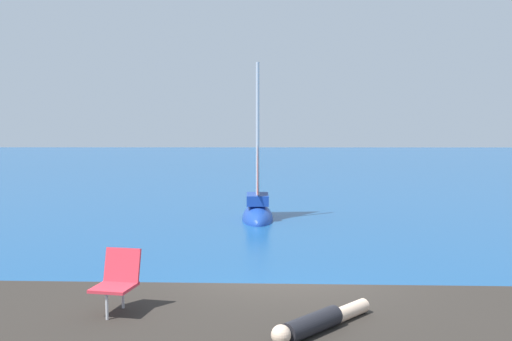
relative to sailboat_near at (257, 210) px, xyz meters
name	(u,v)px	position (x,y,z in m)	size (l,w,h in m)	color
ground_plane	(284,323)	(0.53, -11.14, -0.33)	(160.00, 160.00, 0.00)	navy
boulder_inland	(390,340)	(2.17, -11.89, -0.33)	(0.99, 0.79, 0.54)	#2E2926
sailboat_near	(257,210)	(0.00, 0.00, 0.00)	(1.16, 3.32, 6.11)	#193D99
person_sunbather	(319,322)	(0.81, -14.24, 0.75)	(1.28, 1.39, 0.25)	black
beach_chair	(118,278)	(-1.71, -13.53, 1.08)	(0.59, 0.68, 0.80)	#E03342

